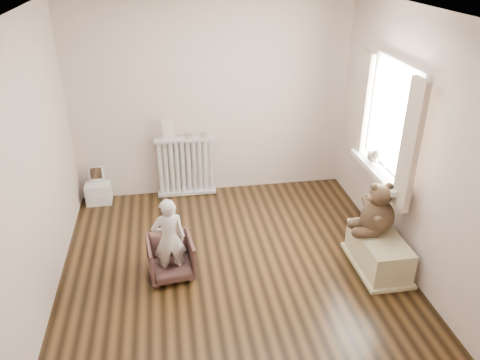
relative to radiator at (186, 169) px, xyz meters
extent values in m
cube|color=black|center=(0.38, -1.68, -0.39)|extent=(3.60, 3.60, 0.01)
cube|color=white|center=(0.38, -1.68, 2.21)|extent=(3.60, 3.60, 0.01)
cube|color=beige|center=(0.38, 0.12, 0.91)|extent=(3.60, 0.02, 2.60)
cube|color=beige|center=(0.38, -3.48, 0.91)|extent=(3.60, 0.02, 2.60)
cube|color=beige|center=(-1.42, -1.68, 0.91)|extent=(0.02, 3.60, 2.60)
cube|color=beige|center=(2.18, -1.68, 0.91)|extent=(0.02, 3.60, 2.60)
cube|color=white|center=(2.14, -1.38, 1.06)|extent=(0.03, 0.90, 1.10)
cube|color=silver|center=(2.05, -1.38, 0.48)|extent=(0.22, 1.10, 0.06)
cube|color=beige|center=(2.03, -1.95, 1.00)|extent=(0.06, 0.26, 1.30)
cube|color=beige|center=(2.03, -0.81, 1.00)|extent=(0.06, 0.26, 1.30)
cube|color=silver|center=(0.00, 0.00, 0.00)|extent=(0.79, 0.15, 0.83)
cube|color=beige|center=(-0.19, 0.00, 0.57)|extent=(0.16, 0.01, 0.26)
cylinder|color=#A59E8C|center=(0.06, 0.00, 0.47)|extent=(0.10, 0.10, 0.06)
cylinder|color=#A59E8C|center=(0.25, 0.00, 0.47)|extent=(0.09, 0.09, 0.05)
cube|color=silver|center=(-1.17, -0.03, -0.11)|extent=(0.32, 0.23, 0.50)
imported|color=#51332E|center=(-0.27, -1.71, -0.18)|extent=(0.51, 0.52, 0.43)
imported|color=beige|center=(-0.27, -1.76, 0.08)|extent=(0.35, 0.25, 0.91)
cube|color=beige|center=(1.90, -1.93, -0.19)|extent=(0.42, 0.80, 0.38)
camera|label=1|loc=(-0.20, -5.68, 2.73)|focal=35.00mm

